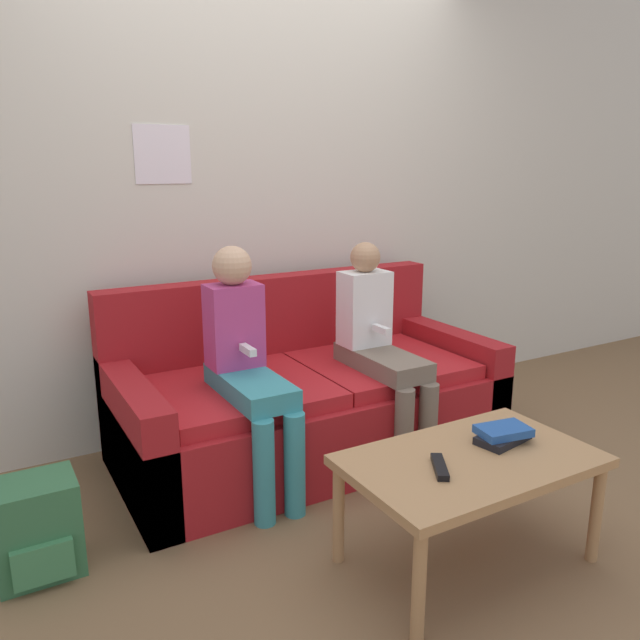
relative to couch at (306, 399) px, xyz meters
name	(u,v)px	position (x,y,z in m)	size (l,w,h in m)	color
ground_plane	(368,499)	(0.00, -0.57, -0.28)	(10.00, 10.00, 0.00)	brown
wall_back	(258,191)	(0.00, 0.53, 1.02)	(8.00, 0.06, 2.60)	beige
couch	(306,399)	(0.00, 0.00, 0.00)	(1.89, 0.90, 0.86)	maroon
coffee_table	(470,469)	(0.07, -1.12, 0.10)	(0.90, 0.55, 0.42)	#AD7F51
person_left	(247,360)	(-0.41, -0.21, 0.33)	(0.24, 0.60, 1.09)	teal
person_right	(380,344)	(0.30, -0.22, 0.31)	(0.24, 0.60, 1.07)	#756656
tv_remote	(440,467)	(-0.10, -1.14, 0.16)	(0.12, 0.17, 0.02)	black
book_stack	(503,434)	(0.26, -1.08, 0.17)	(0.23, 0.15, 0.06)	black
backpack	(37,529)	(-1.31, -0.41, -0.10)	(0.29, 0.26, 0.36)	#336B42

